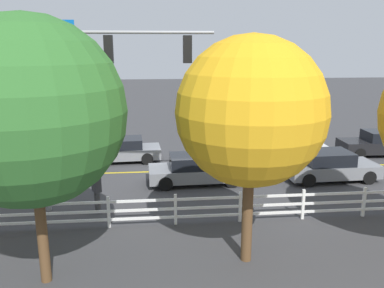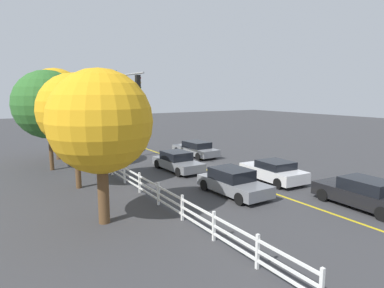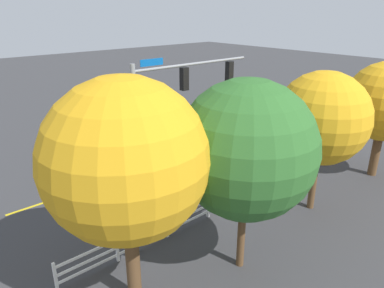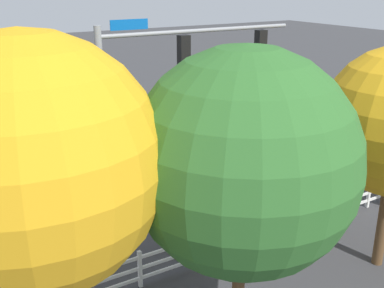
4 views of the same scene
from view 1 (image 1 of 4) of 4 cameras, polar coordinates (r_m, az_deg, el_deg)
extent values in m
plane|color=#38383A|center=(20.43, -1.87, -3.91)|extent=(120.00, 120.00, 0.00)
cube|color=gold|center=(21.06, 9.08, -3.53)|extent=(28.00, 0.16, 0.01)
cylinder|color=gray|center=(15.71, -20.98, 3.00)|extent=(0.20, 0.20, 7.05)
cylinder|color=gray|center=(14.94, -9.63, 15.65)|extent=(6.45, 0.12, 0.12)
cube|color=#0C59B2|center=(15.26, -18.79, 16.14)|extent=(1.10, 0.03, 0.28)
cube|color=black|center=(14.99, -11.97, 13.24)|extent=(0.32, 0.28, 1.00)
sphere|color=red|center=(15.14, -11.97, 14.46)|extent=(0.17, 0.17, 0.17)
sphere|color=orange|center=(15.13, -11.91, 13.25)|extent=(0.17, 0.17, 0.17)
sphere|color=#148C19|center=(15.14, -11.85, 12.04)|extent=(0.17, 0.17, 0.17)
cube|color=black|center=(14.96, -0.67, 13.53)|extent=(0.32, 0.28, 1.00)
sphere|color=red|center=(15.11, -0.72, 14.75)|extent=(0.17, 0.17, 0.17)
sphere|color=orange|center=(15.11, -0.72, 13.53)|extent=(0.17, 0.17, 0.17)
sphere|color=#148C19|center=(15.11, -0.71, 12.32)|extent=(0.17, 0.17, 0.17)
cube|color=black|center=(25.78, 25.45, -0.23)|extent=(4.65, 1.99, 0.67)
cube|color=black|center=(25.77, 26.04, 1.10)|extent=(2.27, 1.70, 0.56)
cylinder|color=black|center=(24.41, 23.10, -1.30)|extent=(0.65, 0.25, 0.64)
cylinder|color=black|center=(25.86, 21.50, -0.34)|extent=(0.65, 0.25, 0.64)
cube|color=slate|center=(18.53, 0.66, -4.15)|extent=(4.50, 1.93, 0.57)
cube|color=black|center=(18.34, -0.03, -2.49)|extent=(2.07, 1.67, 0.58)
cylinder|color=black|center=(19.63, 4.70, -3.73)|extent=(0.65, 0.24, 0.64)
cylinder|color=black|center=(18.08, 5.80, -5.31)|extent=(0.65, 0.24, 0.64)
cylinder|color=black|center=(19.24, -4.17, -4.08)|extent=(0.65, 0.24, 0.64)
cylinder|color=black|center=(17.66, -3.85, -5.74)|extent=(0.65, 0.24, 0.64)
cube|color=silver|center=(23.21, 13.40, -0.70)|extent=(4.39, 2.14, 0.66)
cube|color=black|center=(23.14, 13.99, 0.63)|extent=(2.03, 1.84, 0.45)
cylinder|color=black|center=(22.04, 10.37, -1.94)|extent=(0.65, 0.25, 0.64)
cylinder|color=black|center=(23.76, 9.37, -0.74)|extent=(0.65, 0.25, 0.64)
cylinder|color=black|center=(22.90, 17.52, -1.77)|extent=(0.65, 0.25, 0.64)
cylinder|color=black|center=(24.56, 16.05, -0.63)|extent=(0.65, 0.25, 0.64)
cube|color=slate|center=(20.14, 19.40, -3.44)|extent=(4.41, 2.00, 0.60)
cube|color=black|center=(19.88, 18.98, -1.84)|extent=(2.22, 1.75, 0.60)
cylinder|color=black|center=(21.62, 21.85, -3.05)|extent=(0.65, 0.24, 0.64)
cylinder|color=black|center=(20.19, 24.22, -4.44)|extent=(0.65, 0.24, 0.64)
cylinder|color=black|center=(20.35, 14.53, -3.50)|extent=(0.65, 0.24, 0.64)
cylinder|color=black|center=(18.83, 16.49, -5.04)|extent=(0.65, 0.24, 0.64)
cube|color=slate|center=(22.34, -10.79, -1.24)|extent=(4.89, 2.05, 0.58)
cube|color=black|center=(22.20, -10.23, 0.15)|extent=(2.41, 1.72, 0.52)
cylinder|color=black|center=(21.72, -15.12, -2.44)|extent=(0.65, 0.26, 0.64)
cylinder|color=black|center=(23.30, -14.72, -1.31)|extent=(0.65, 0.26, 0.64)
cylinder|color=black|center=(21.60, -6.49, -2.12)|extent=(0.65, 0.26, 0.64)
cylinder|color=black|center=(23.18, -6.69, -1.02)|extent=(0.65, 0.26, 0.64)
cylinder|color=#3F3F42|center=(15.89, -13.64, -8.00)|extent=(0.16, 0.16, 0.85)
cylinder|color=#3F3F42|center=(15.72, -13.38, -8.23)|extent=(0.16, 0.16, 0.85)
cube|color=#333338|center=(15.55, -13.66, -5.60)|extent=(0.42, 0.48, 0.62)
sphere|color=tan|center=(15.42, -13.75, -4.13)|extent=(0.22, 0.22, 0.22)
cube|color=white|center=(16.30, 23.59, -7.68)|extent=(0.10, 0.10, 1.15)
cube|color=white|center=(15.31, 15.75, -8.39)|extent=(0.10, 0.10, 1.15)
cube|color=white|center=(14.64, 6.99, -9.00)|extent=(0.10, 0.10, 1.15)
cube|color=white|center=(14.33, -2.41, -9.42)|extent=(0.10, 0.10, 1.15)
cube|color=white|center=(14.41, -11.96, -9.59)|extent=(0.10, 0.10, 1.15)
cube|color=white|center=(14.87, -21.18, -9.51)|extent=(0.10, 0.10, 1.15)
cube|color=white|center=(14.79, 11.54, -7.37)|extent=(26.00, 0.06, 0.09)
cube|color=white|center=(14.92, 11.48, -8.63)|extent=(26.00, 0.06, 0.09)
cube|color=white|center=(15.04, 11.42, -9.75)|extent=(26.00, 0.06, 0.09)
cylinder|color=brown|center=(11.46, -20.86, -11.83)|extent=(0.28, 0.28, 2.89)
sphere|color=#2D6628|center=(10.52, -22.37, 4.33)|extent=(4.77, 4.77, 4.77)
cylinder|color=brown|center=(11.84, 8.00, -10.03)|extent=(0.32, 0.32, 2.94)
sphere|color=gold|center=(10.97, 8.53, 4.66)|extent=(4.20, 4.20, 4.20)
camera|label=2|loc=(23.04, 68.78, 3.26)|focal=31.21mm
camera|label=3|loc=(12.27, -85.43, 14.94)|focal=33.46mm
camera|label=4|loc=(9.14, -79.72, 15.19)|focal=43.51mm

